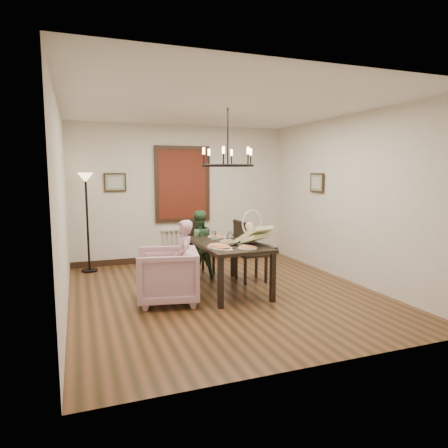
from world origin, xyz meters
TOP-DOWN VIEW (x-y plane):
  - room_shell at (0.00, 0.37)m, footprint 4.51×5.00m
  - dining_table at (0.10, 0.12)m, footprint 0.93×1.63m
  - chair_far at (-0.01, 1.26)m, footprint 0.54×0.54m
  - chair_right at (0.67, 0.48)m, footprint 0.47×0.47m
  - armchair at (-0.91, -0.13)m, footprint 1.00×0.98m
  - elderly_woman at (-0.65, -0.08)m, footprint 0.29×0.39m
  - seated_man at (-0.10, 1.03)m, footprint 0.49×0.39m
  - baby_bouncer at (0.37, -0.25)m, footprint 0.55×0.65m
  - salad_bowl at (0.04, -0.09)m, footprint 0.28×0.28m
  - pizza_platter at (-0.16, -0.20)m, footprint 0.32×0.32m
  - drinking_glass at (0.12, 0.11)m, footprint 0.06×0.06m
  - window_blinds at (0.00, 2.46)m, footprint 1.00×0.03m
  - radiator at (0.00, 2.48)m, footprint 0.92×0.12m
  - picture_back at (-1.35, 2.47)m, footprint 0.42×0.03m
  - picture_right at (2.21, 0.90)m, footprint 0.03×0.42m
  - floor_lamp at (-1.90, 2.15)m, footprint 0.30×0.30m
  - chandelier at (0.10, 0.12)m, footprint 0.80×0.80m

SIDE VIEW (x-z plane):
  - radiator at x=0.00m, z-range 0.04..0.66m
  - armchair at x=-0.91m, z-range 0.00..0.77m
  - elderly_woman at x=-0.65m, z-range 0.00..0.97m
  - seated_man at x=-0.10m, z-range 0.00..0.99m
  - chair_far at x=-0.01m, z-range 0.00..1.00m
  - chair_right at x=0.67m, z-range 0.00..1.06m
  - dining_table at x=0.10m, z-range 0.30..1.06m
  - pizza_platter at x=-0.16m, z-range 0.76..0.80m
  - salad_bowl at x=0.04m, z-range 0.76..0.83m
  - drinking_glass at x=0.12m, z-range 0.76..0.89m
  - floor_lamp at x=-1.90m, z-range 0.00..1.80m
  - baby_bouncer at x=0.37m, z-range 0.76..1.13m
  - room_shell at x=0.00m, z-range -0.01..2.80m
  - window_blinds at x=0.00m, z-range 0.90..2.30m
  - picture_back at x=-1.35m, z-range 1.47..1.83m
  - picture_right at x=2.21m, z-range 1.47..1.83m
  - chandelier at x=0.10m, z-range 1.93..1.97m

